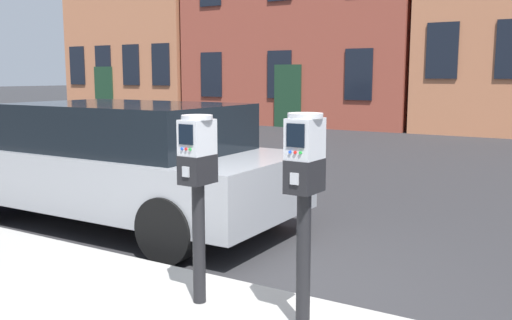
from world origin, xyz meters
name	(u,v)px	position (x,y,z in m)	size (l,w,h in m)	color
ground_plane	(246,312)	(0.00, 0.00, 0.00)	(160.00, 160.00, 0.00)	#28282B
parking_meter_near_kerb	(198,175)	(-0.20, -0.30, 1.06)	(0.22, 0.26, 1.33)	black
parking_meter_twin_adjacent	(304,183)	(0.62, -0.30, 1.09)	(0.22, 0.26, 1.37)	black
parked_car_red_compact	(117,161)	(-2.65, 1.36, 0.75)	(4.45, 1.90, 1.42)	gray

